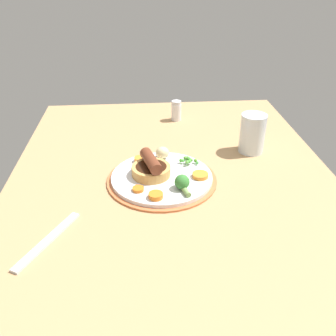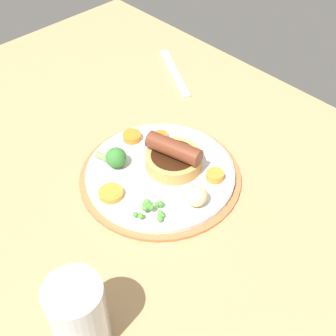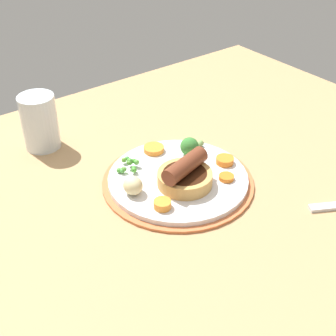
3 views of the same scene
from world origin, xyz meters
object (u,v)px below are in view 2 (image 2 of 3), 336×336
Objects in this scene: sausage_pudding at (174,157)px; carrot_slice_1 at (215,176)px; carrot_slice_5 at (111,194)px; pea_pile at (151,209)px; carrot_slice_0 at (132,137)px; dinner_plate at (160,175)px; fork at (174,73)px; drinking_glass at (78,315)px; broccoli_floret_near at (115,158)px; carrot_slice_2 at (160,136)px; potato_chunk_0 at (197,196)px.

sausage_pudding is 3.41× the size of carrot_slice_1.
carrot_slice_5 is (-8.52, -14.23, -0.17)cm from carrot_slice_1.
pea_pile is 7.14cm from carrot_slice_5.
carrot_slice_0 is 0.84× the size of carrot_slice_5.
carrot_slice_0 is at bearing 168.43° from sausage_pudding.
dinner_plate is 8.25× the size of carrot_slice_0.
sausage_pudding reaches higher than fork.
sausage_pudding reaches higher than dinner_plate.
fork is (-27.44, 17.90, -1.74)cm from carrot_slice_1.
drinking_glass is at bearing -50.37° from carrot_slice_0.
broccoli_floret_near reaches higher than carrot_slice_5.
broccoli_floret_near is 6.96cm from carrot_slice_5.
carrot_slice_1 is 0.74× the size of carrot_slice_5.
carrot_slice_1 reaches higher than carrot_slice_5.
carrot_slice_2 is at bearing 50.24° from carrot_slice_0.
drinking_glass is (12.91, -27.95, 2.06)cm from sausage_pudding.
fork is 59.27cm from drinking_glass.
carrot_slice_5 is 0.21× the size of fork.
carrot_slice_0 reaches higher than carrot_slice_2.
potato_chunk_0 is (3.30, 6.27, 0.55)cm from pea_pile.
sausage_pudding is 3.00× the size of carrot_slice_0.
broccoli_floret_near is at bearing -145.53° from dinner_plate.
drinking_glass is (22.66, -27.36, 3.39)cm from carrot_slice_0.
sausage_pudding is at bearing -16.16° from fork.
potato_chunk_0 is 18.24cm from carrot_slice_0.
dinner_plate is 9.26cm from carrot_slice_5.
carrot_slice_0 is (-3.02, 6.16, -1.04)cm from broccoli_floret_near.
drinking_glass is (7.95, -18.44, 2.96)cm from pea_pile.
potato_chunk_0 is 0.33× the size of drinking_glass.
sausage_pudding reaches higher than carrot_slice_1.
pea_pile reaches higher than carrot_slice_5.
potato_chunk_0 reaches higher than fork.
carrot_slice_1 is at bearing 59.09° from carrot_slice_5.
pea_pile is 12.30cm from carrot_slice_1.
carrot_slice_2 is 0.24× the size of drinking_glass.
carrot_slice_0 is 13.53cm from carrot_slice_5.
carrot_slice_1 is 31.42cm from drinking_glass.
potato_chunk_0 is at bearing 62.24° from pea_pile.
potato_chunk_0 reaches higher than carrot_slice_1.
carrot_slice_2 is at bearing 136.66° from dinner_plate.
broccoli_floret_near is at bearing -90.84° from carrot_slice_2.
carrot_slice_2 is 22.45cm from fork.
dinner_plate is 9.10cm from pea_pile.
sausage_pudding is 3.68× the size of carrot_slice_2.
pea_pile is 1.86× the size of carrot_slice_2.
carrot_slice_2 is 0.68× the size of carrot_slice_5.
pea_pile is at bearing -97.99° from carrot_slice_1.
dinner_plate is 9.37× the size of carrot_slice_1.
pea_pile is 0.85× the size of broccoli_floret_near.
broccoli_floret_near reaches higher than potato_chunk_0.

